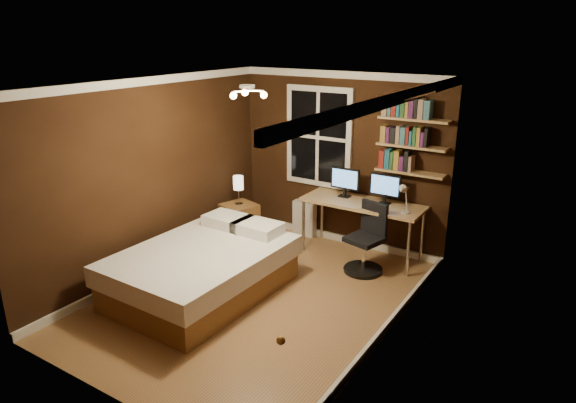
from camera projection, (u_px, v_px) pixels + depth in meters
The scene contains 24 objects.
floor at pixel (257, 297), 6.11m from camera, with size 4.20×4.20×0.00m, color brown.
wall_back at pixel (341, 160), 7.40m from camera, with size 3.20×0.04×2.50m, color black.
wall_left at pixel (154, 177), 6.53m from camera, with size 0.04×4.20×2.50m, color black.
wall_right at pixel (391, 226), 4.90m from camera, with size 0.04×4.20×2.50m, color black.
ceiling at pixel (253, 84), 5.32m from camera, with size 3.20×4.20×0.02m, color white.
window at pixel (319, 137), 7.45m from camera, with size 1.06×0.06×1.46m, color white.
door at pixel (308, 319), 3.74m from camera, with size 0.03×0.82×2.05m, color black, non-canonical shape.
door_knob at pixel (281, 341), 3.53m from camera, with size 0.06×0.06×0.06m, color #B47F3F.
ceiling_fixture at pixel (247, 94), 5.27m from camera, with size 0.44×0.44×0.18m, color beige, non-canonical shape.
bookshelf_lower at pixel (410, 172), 6.75m from camera, with size 0.92×0.22×0.03m, color tan.
books_row_lower at pixel (411, 163), 6.71m from camera, with size 0.42×0.16×0.23m, color maroon, non-canonical shape.
bookshelf_middle at pixel (412, 146), 6.64m from camera, with size 0.92×0.22×0.03m, color tan.
books_row_middle at pixel (413, 136), 6.60m from camera, with size 0.66×0.16×0.23m, color #1A5777, non-canonical shape.
bookshelf_upper at pixel (414, 119), 6.53m from camera, with size 0.92×0.22×0.03m, color tan.
books_row_upper at pixel (415, 109), 6.49m from camera, with size 0.60×0.16×0.23m, color #22512A, non-canonical shape.
bed at pixel (204, 269), 6.14m from camera, with size 1.55×2.13×0.71m.
nightstand at pixel (240, 222), 7.70m from camera, with size 0.46×0.46×0.57m, color brown.
bedside_lamp at pixel (239, 190), 7.54m from camera, with size 0.15×0.15×0.43m, color beige, non-canonical shape.
radiator at pixel (305, 218), 7.90m from camera, with size 0.36×0.13×0.54m, color silver.
desk at pixel (363, 206), 7.03m from camera, with size 1.67×0.63×0.80m.
monitor_left at pixel (345, 182), 7.17m from camera, with size 0.43×0.12×0.41m, color black, non-canonical shape.
monitor_right at pixel (385, 189), 6.87m from camera, with size 0.43×0.12×0.41m, color black, non-canonical shape.
desk_lamp at pixel (404, 198), 6.46m from camera, with size 0.14×0.32×0.44m, color silver, non-canonical shape.
office_chair at pixel (366, 246), 6.69m from camera, with size 0.51×0.51×0.93m.
Camera 1 is at (3.22, -4.39, 3.03)m, focal length 32.00 mm.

